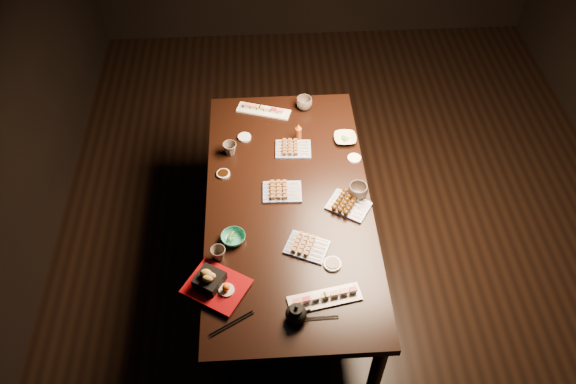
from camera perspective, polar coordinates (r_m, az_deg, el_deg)
The scene contains 23 objects.
ground at distance 3.87m, azimuth 6.18°, elevation -4.70°, with size 5.00×5.00×0.00m, color black.
dining_table at distance 3.36m, azimuth 0.05°, elevation -5.09°, with size 0.90×1.80×0.75m, color black.
sushi_platter_near at distance 2.70m, azimuth 3.76°, elevation -10.57°, with size 0.35×0.10×0.04m, color white, non-canonical shape.
sushi_platter_far at distance 3.59m, azimuth -2.50°, elevation 8.41°, with size 0.34×0.09×0.04m, color white, non-canonical shape.
yakitori_plate_center at distance 3.09m, azimuth -0.60°, elevation 0.25°, with size 0.21×0.15×0.05m, color #828EB6, non-canonical shape.
yakitori_plate_right at distance 2.86m, azimuth 1.95°, elevation -5.39°, with size 0.21×0.15×0.05m, color #828EB6, non-canonical shape.
yakitori_plate_left at distance 3.32m, azimuth 0.53°, elevation 4.60°, with size 0.21×0.15×0.05m, color #828EB6, non-canonical shape.
tsukune_plate at distance 3.04m, azimuth 6.19°, elevation -1.18°, with size 0.22×0.16×0.05m, color #828EB6, non-canonical shape.
edamame_bowl_green at distance 2.90m, azimuth -5.57°, elevation -4.66°, with size 0.13×0.13×0.04m, color teal.
edamame_bowl_cream at distance 3.40m, azimuth 5.81°, elevation 5.41°, with size 0.13×0.13×0.03m, color beige.
tempura_tray at distance 2.72m, azimuth -7.33°, elevation -9.09°, with size 0.28×0.23×0.10m, color black, non-canonical shape.
teacup_near_left at distance 2.83m, azimuth -7.09°, elevation -6.23°, with size 0.08×0.08×0.07m, color brown.
teacup_mid_right at distance 3.08m, azimuth 7.11°, elevation 0.07°, with size 0.11×0.11×0.08m, color brown.
teacup_far_left at distance 3.31m, azimuth -5.92°, elevation 4.39°, with size 0.08×0.08×0.08m, color brown.
teacup_far_right at distance 3.60m, azimuth 1.66°, elevation 9.00°, with size 0.10×0.10×0.08m, color brown.
teapot at distance 2.62m, azimuth 0.83°, elevation -12.13°, with size 0.12×0.12×0.10m, color black, non-canonical shape.
condiment_bottle at distance 3.37m, azimuth 1.07°, elevation 6.10°, with size 0.04×0.04×0.12m, color maroon.
sauce_dish_west at distance 3.22m, azimuth -6.59°, elevation 1.84°, with size 0.08×0.08×0.01m, color white.
sauce_dish_east at distance 3.30m, azimuth 6.74°, elevation 3.41°, with size 0.08×0.08×0.01m, color white.
sauce_dish_se at distance 2.82m, azimuth 4.53°, elevation -7.30°, with size 0.09×0.09×0.02m, color white.
sauce_dish_nw at distance 3.42m, azimuth -4.44°, elevation 5.57°, with size 0.08×0.08×0.01m, color white.
chopsticks_near at distance 2.66m, azimuth -5.73°, elevation -13.15°, with size 0.23×0.02×0.01m, color black, non-canonical shape.
chopsticks_se at distance 2.66m, azimuth 2.80°, elevation -12.68°, with size 0.22×0.02×0.01m, color black, non-canonical shape.
Camera 1 is at (-0.55, -2.26, 3.09)m, focal length 35.00 mm.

